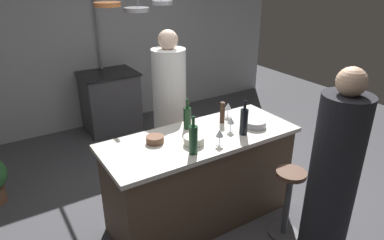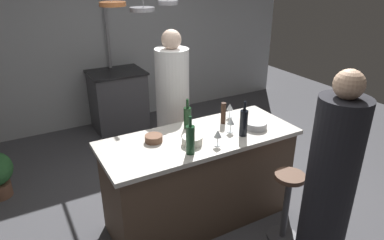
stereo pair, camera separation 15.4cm
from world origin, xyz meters
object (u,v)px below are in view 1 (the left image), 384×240
guest_right (332,184)px  wine_bottle_green (193,139)px  mixing_bowl_wooden (155,139)px  mixing_bowl_steel (255,123)px  mixing_bowl_ceramic (194,140)px  wine_bottle_red (187,117)px  wine_glass_by_chef (231,121)px  stove_range (111,101)px  chef (170,114)px  wine_glass_near_right_guest (228,107)px  bar_stool_right (288,201)px  wine_bottle_dark (244,121)px  wine_glass_near_left_guest (220,134)px  pepper_mill (222,113)px

guest_right → wine_bottle_green: bearing=133.7°
mixing_bowl_wooden → mixing_bowl_steel: bearing=-12.4°
guest_right → mixing_bowl_ceramic: (-0.65, 0.92, 0.15)m
wine_bottle_red → wine_glass_by_chef: wine_bottle_red is taller
stove_range → chef: size_ratio=0.52×
guest_right → wine_glass_near_right_guest: (-0.04, 1.24, 0.22)m
mixing_bowl_wooden → bar_stool_right: bearing=-38.0°
wine_glass_near_right_guest → mixing_bowl_wooden: (-0.88, -0.12, -0.08)m
mixing_bowl_wooden → stove_range: bearing=80.2°
stove_range → mixing_bowl_ceramic: bearing=-93.0°
guest_right → wine_bottle_dark: (-0.17, 0.84, 0.24)m
wine_bottle_red → mixing_bowl_wooden: (-0.39, -0.10, -0.08)m
stove_range → wine_glass_near_right_guest: size_ratio=6.10×
wine_bottle_red → wine_glass_near_left_guest: size_ratio=1.98×
wine_glass_near_left_guest → stove_range: bearing=90.8°
wine_bottle_green → mixing_bowl_steel: size_ratio=1.56×
bar_stool_right → wine_bottle_green: wine_bottle_green is taller
pepper_mill → mixing_bowl_steel: bearing=-49.4°
wine_bottle_red → wine_bottle_green: (-0.21, -0.44, 0.02)m
pepper_mill → wine_glass_near_left_guest: size_ratio=1.44×
wine_bottle_green → wine_glass_by_chef: wine_bottle_green is taller
wine_bottle_dark → bar_stool_right: bearing=-68.2°
bar_stool_right → wine_bottle_dark: (-0.18, 0.45, 0.65)m
wine_bottle_green → bar_stool_right: bearing=-27.4°
chef → guest_right: size_ratio=1.01×
wine_glass_near_left_guest → mixing_bowl_wooden: (-0.44, 0.33, -0.08)m
wine_bottle_green → wine_glass_near_right_guest: 0.84m
chef → wine_bottle_red: 0.66m
pepper_mill → guest_right: bearing=-81.0°
chef → wine_bottle_dark: bearing=-77.6°
wine_bottle_red → mixing_bowl_steel: wine_bottle_red is taller
chef → wine_glass_by_chef: 0.91m
wine_bottle_green → wine_glass_near_left_guest: 0.27m
pepper_mill → mixing_bowl_ceramic: size_ratio=1.18×
guest_right → mixing_bowl_steel: 0.92m
wine_bottle_red → wine_glass_near_left_guest: (0.06, -0.43, -0.00)m
bar_stool_right → pepper_mill: pepper_mill is taller
chef → mixing_bowl_steel: 1.02m
pepper_mill → wine_glass_near_left_guest: 0.47m
mixing_bowl_wooden → pepper_mill: bearing=2.5°
mixing_bowl_steel → wine_glass_near_right_guest: bearing=101.9°
wine_glass_near_left_guest → wine_glass_by_chef: 0.30m
wine_bottle_green → mixing_bowl_ceramic: wine_bottle_green is taller
guest_right → stove_range: bearing=98.5°
wine_bottle_green → stove_range: bearing=85.2°
bar_stool_right → wine_glass_near_left_guest: wine_glass_near_left_guest is taller
wine_glass_near_right_guest → wine_bottle_green: bearing=-146.9°
stove_range → wine_glass_near_right_guest: bearing=-78.0°
wine_glass_near_left_guest → wine_glass_near_right_guest: size_ratio=1.00×
bar_stool_right → chef: bearing=105.5°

